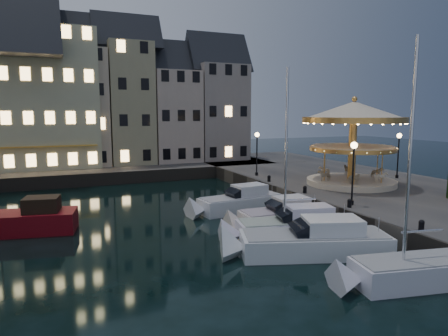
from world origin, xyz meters
name	(u,v)px	position (x,y,z in m)	size (l,w,h in m)	color
ground	(262,242)	(0.00, 0.00, 0.00)	(160.00, 160.00, 0.00)	black
quay_east	(375,193)	(14.00, 6.00, 0.65)	(16.00, 56.00, 1.30)	#474442
quay_north	(82,172)	(-8.00, 28.00, 0.65)	(44.00, 12.00, 1.30)	#474442
quaywall_e	(294,201)	(6.00, 6.00, 0.65)	(0.15, 44.00, 1.30)	#47423A
quaywall_n	(107,179)	(-6.00, 22.00, 0.65)	(48.00, 0.15, 1.30)	#47423A
streetlamp_b	(353,164)	(7.20, 1.00, 4.02)	(0.44, 0.44, 4.17)	black
streetlamp_c	(257,148)	(7.20, 14.50, 4.02)	(0.44, 0.44, 4.17)	black
streetlamp_d	(399,149)	(18.50, 8.00, 4.02)	(0.44, 0.44, 4.17)	black
bollard_a	(421,225)	(6.60, -5.00, 1.60)	(0.30, 0.30, 0.57)	black
bollard_b	(350,203)	(6.60, 0.50, 1.60)	(0.30, 0.30, 0.57)	black
bollard_c	(305,189)	(6.60, 5.50, 1.60)	(0.30, 0.30, 0.57)	black
bollard_d	(269,178)	(6.60, 11.00, 1.60)	(0.30, 0.30, 0.57)	black
townhouse_nb	(19,104)	(-14.05, 30.00, 8.28)	(6.16, 8.00, 13.80)	slate
townhouse_nc	(78,100)	(-8.00, 30.00, 8.78)	(6.82, 8.00, 14.80)	#B9A68C
townhouse_nd	(128,96)	(-2.25, 30.00, 9.28)	(5.50, 8.00, 15.80)	#9B9470
townhouse_ne	(172,109)	(3.20, 30.00, 7.78)	(6.16, 8.00, 12.80)	#B29F8F
townhouse_nf	(216,105)	(9.25, 30.00, 8.28)	(6.82, 8.00, 13.80)	gray
hotel_corner	(19,90)	(-14.00, 30.00, 9.78)	(17.60, 9.00, 16.80)	#BEBF97
motorboat_a	(401,274)	(2.66, -7.48, 0.54)	(6.33, 3.05, 10.38)	silver
motorboat_b	(307,243)	(1.12, -2.73, 0.64)	(8.64, 5.05, 2.15)	silver
motorboat_c	(289,228)	(1.66, -0.15, 0.68)	(7.91, 3.46, 10.47)	silver
motorboat_d	(276,218)	(2.18, 2.19, 0.64)	(6.55, 2.30, 2.15)	silver
motorboat_e	(236,203)	(1.57, 7.02, 0.64)	(7.54, 2.91, 2.15)	silver
red_fishing_boat	(19,222)	(-12.93, 7.31, 0.69)	(7.20, 3.62, 5.76)	maroon
carousel	(353,127)	(12.26, 6.99, 6.16)	(8.43, 8.43, 7.38)	beige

